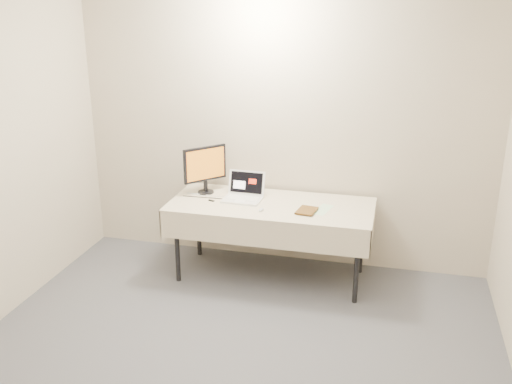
% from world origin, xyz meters
% --- Properties ---
extents(back_wall, '(4.00, 0.10, 2.70)m').
position_xyz_m(back_wall, '(0.00, 2.50, 1.35)').
color(back_wall, beige).
rests_on(back_wall, ground).
extents(table, '(1.86, 0.81, 0.74)m').
position_xyz_m(table, '(0.00, 2.05, 0.68)').
color(table, black).
rests_on(table, ground).
extents(laptop, '(0.36, 0.32, 0.24)m').
position_xyz_m(laptop, '(-0.28, 2.12, 0.80)').
color(laptop, white).
rests_on(laptop, table).
extents(monitor, '(0.32, 0.35, 0.46)m').
position_xyz_m(monitor, '(-0.68, 2.19, 1.01)').
color(monitor, black).
rests_on(monitor, table).
extents(book, '(0.16, 0.04, 0.22)m').
position_xyz_m(book, '(0.27, 1.93, 0.85)').
color(book, '#8A5919').
rests_on(book, table).
extents(alarm_clock, '(0.11, 0.07, 0.04)m').
position_xyz_m(alarm_clock, '(-0.23, 2.32, 0.76)').
color(alarm_clock, black).
rests_on(alarm_clock, table).
extents(clicker, '(0.05, 0.08, 0.02)m').
position_xyz_m(clicker, '(-0.05, 1.85, 0.75)').
color(clicker, silver).
rests_on(clicker, table).
extents(paper_form, '(0.18, 0.30, 0.00)m').
position_xyz_m(paper_form, '(0.48, 2.01, 0.74)').
color(paper_form, '#B6DFB1').
rests_on(paper_form, table).
extents(usb_dongle, '(0.06, 0.04, 0.01)m').
position_xyz_m(usb_dongle, '(-0.55, 1.98, 0.74)').
color(usb_dongle, black).
rests_on(usb_dongle, table).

